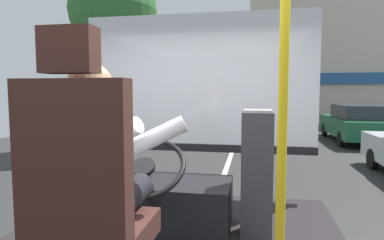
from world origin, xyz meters
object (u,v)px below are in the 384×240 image
object	(u,v)px
steering_console	(162,203)
handrail_pole	(283,85)
bus_driver	(98,165)
fare_box	(257,174)
driver_seat	(87,210)
parked_car_green	(359,123)

from	to	relation	value
steering_console	handrail_pole	world-z (taller)	handrail_pole
bus_driver	fare_box	xyz separation A→B (m)	(0.75, 1.11, -0.29)
driver_seat	handrail_pole	bearing A→B (deg)	14.51
bus_driver	fare_box	world-z (taller)	bus_driver
parked_car_green	bus_driver	bearing A→B (deg)	-111.89
driver_seat	handrail_pole	size ratio (longest dim) A/B	0.60
handrail_pole	bus_driver	bearing A→B (deg)	-172.72
steering_console	bus_driver	bearing A→B (deg)	-90.00
handrail_pole	parked_car_green	world-z (taller)	handrail_pole
handrail_pole	fare_box	distance (m)	1.21
driver_seat	bus_driver	world-z (taller)	driver_seat
driver_seat	parked_car_green	xyz separation A→B (m)	(4.48, 11.26, -0.60)
steering_console	handrail_pole	xyz separation A→B (m)	(0.84, -0.97, 0.92)
handrail_pole	fare_box	size ratio (longest dim) A/B	2.33
driver_seat	fare_box	xyz separation A→B (m)	(0.75, 1.22, -0.11)
fare_box	bus_driver	bearing A→B (deg)	-123.89
driver_seat	steering_console	size ratio (longest dim) A/B	1.25
driver_seat	parked_car_green	distance (m)	12.13
steering_console	fare_box	bearing A→B (deg)	2.80
fare_box	parked_car_green	xyz separation A→B (m)	(3.73, 10.03, -0.49)
driver_seat	handrail_pole	distance (m)	1.03
driver_seat	fare_box	bearing A→B (deg)	58.57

